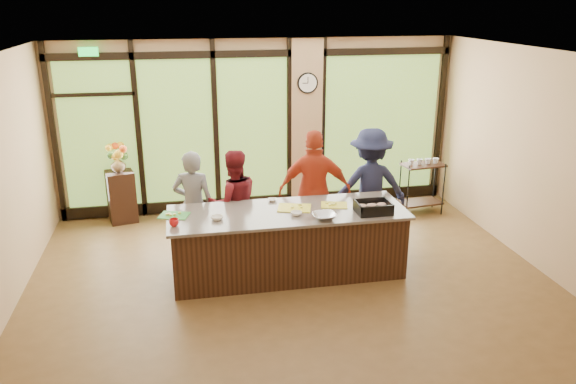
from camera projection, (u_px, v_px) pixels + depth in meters
name	position (u px, v px, depth m)	size (l,w,h in m)	color
floor	(292.00, 282.00, 7.56)	(7.00, 7.00, 0.00)	brown
ceiling	(293.00, 55.00, 6.58)	(7.00, 7.00, 0.00)	white
back_wall	(258.00, 126.00, 9.86)	(7.00, 7.00, 0.00)	tan
right_wall	(542.00, 162.00, 7.71)	(6.00, 6.00, 0.00)	tan
window_wall	(268.00, 132.00, 9.88)	(6.90, 0.12, 3.00)	tan
island_base	(288.00, 244.00, 7.70)	(3.10, 1.00, 0.88)	#321B10
countertop	(288.00, 212.00, 7.55)	(3.20, 1.10, 0.04)	#6C6059
wall_clock	(308.00, 83.00, 9.64)	(0.36, 0.04, 0.36)	black
cook_left	(194.00, 205.00, 8.07)	(0.59, 0.39, 1.62)	slate
cook_midleft	(234.00, 203.00, 8.16)	(0.78, 0.61, 1.60)	maroon
cook_midright	(315.00, 191.00, 8.33)	(1.08, 0.45, 1.84)	#AE341A
cook_right	(370.00, 186.00, 8.60)	(1.16, 0.67, 1.80)	#181C36
roasting_pan	(373.00, 210.00, 7.47)	(0.46, 0.35, 0.08)	black
mixing_bowl	(324.00, 216.00, 7.25)	(0.30, 0.30, 0.07)	silver
cutting_board_left	(174.00, 215.00, 7.37)	(0.37, 0.28, 0.01)	#338931
cutting_board_center	(294.00, 208.00, 7.63)	(0.44, 0.33, 0.01)	yellow
cutting_board_right	(334.00, 205.00, 7.74)	(0.36, 0.27, 0.01)	yellow
prep_bowl_near	(217.00, 218.00, 7.23)	(0.16, 0.16, 0.05)	white
prep_bowl_mid	(296.00, 214.00, 7.39)	(0.15, 0.15, 0.05)	white
prep_bowl_far	(272.00, 200.00, 7.91)	(0.13, 0.13, 0.03)	white
red_ramekin	(174.00, 223.00, 7.02)	(0.12, 0.12, 0.10)	red
flower_stand	(121.00, 196.00, 9.53)	(0.44, 0.44, 0.88)	#321B10
flower_vase	(118.00, 164.00, 9.35)	(0.25, 0.25, 0.26)	olive
bar_cart	(422.00, 180.00, 9.87)	(0.77, 0.50, 0.99)	#321B10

